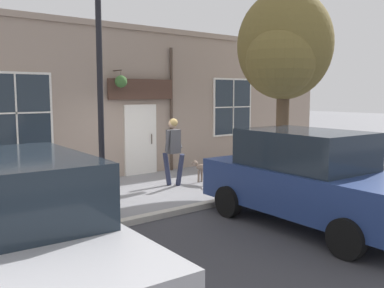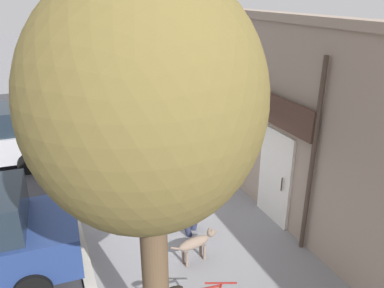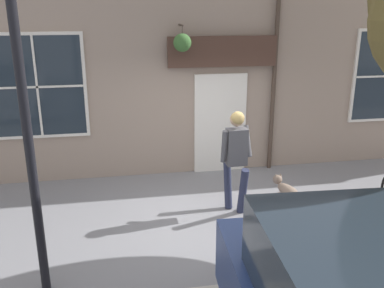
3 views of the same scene
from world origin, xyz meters
name	(u,v)px [view 1 (image 1 of 3)]	position (x,y,z in m)	size (l,w,h in m)	color
ground_plane	(168,189)	(0.00, 0.00, 0.00)	(90.00, 90.00, 0.00)	gray
storefront_facade	(121,101)	(-2.34, 0.03, 2.22)	(0.95, 18.00, 4.42)	gray
pedestrian_walking	(173,145)	(-0.26, 0.38, 1.08)	(0.66, 0.55, 1.78)	#282D47
dog_on_leash	(204,168)	(0.00, 1.23, 0.40)	(1.06, 0.33, 0.60)	#7F6B5B
street_tree_by_curb	(283,50)	(1.39, 2.76, 3.56)	(2.62, 2.60, 5.15)	brown
leaning_bicycle	(264,167)	(0.80, 2.75, 0.38)	(1.67, 0.58, 1.00)	black
parked_car_nearest_curb	(16,238)	(4.07, -4.95, 0.88)	(4.40, 2.13, 1.75)	#B7B7BC
parked_car_mid_block	(310,178)	(4.11, 0.26, 0.88)	(4.40, 2.13, 1.75)	navy
street_lamp	(99,39)	(1.43, -2.56, 3.42)	(0.32, 0.32, 5.31)	black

